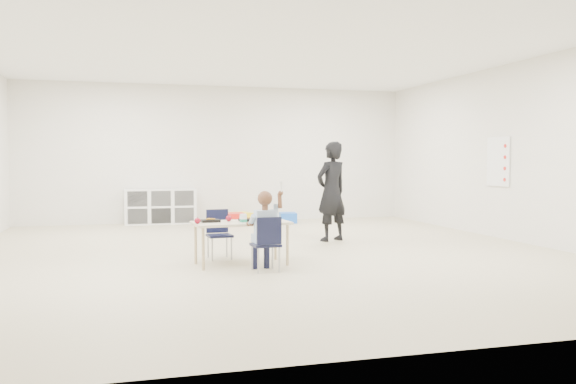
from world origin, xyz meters
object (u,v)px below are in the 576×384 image
object	(u,v)px
table	(241,243)
child	(266,228)
cubby_shelf	(160,206)
adult	(332,191)
chair_near	(266,244)

from	to	relation	value
table	child	distance (m)	0.58
table	cubby_shelf	size ratio (longest dim) A/B	0.85
cubby_shelf	child	bearing A→B (deg)	-81.61
table	adult	xyz separation A→B (m)	(1.80, 1.79, 0.51)
chair_near	child	bearing A→B (deg)	0.00
table	chair_near	size ratio (longest dim) A/B	1.88
child	adult	bearing A→B (deg)	50.68
cubby_shelf	chair_near	bearing A→B (deg)	-81.61
table	cubby_shelf	xyz separation A→B (m)	(-0.64, 5.10, 0.08)
table	adult	distance (m)	2.58
chair_near	adult	world-z (taller)	adult
chair_near	child	xyz separation A→B (m)	(0.00, 0.00, 0.18)
table	chair_near	bearing A→B (deg)	-73.54
adult	table	bearing A→B (deg)	21.43
child	adult	xyz separation A→B (m)	(1.61, 2.28, 0.28)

